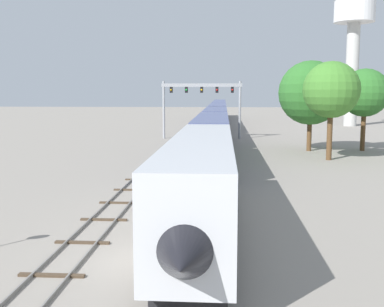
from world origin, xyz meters
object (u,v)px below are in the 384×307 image
(trackside_tree_mid, at_px, (365,93))
(trackside_tree_right, at_px, (331,90))
(passenger_train, at_px, (217,119))
(signal_gantry, at_px, (202,97))
(trackside_tree_left, at_px, (311,93))
(water_tower, at_px, (354,27))

(trackside_tree_mid, bearing_deg, trackside_tree_right, -125.10)
(passenger_train, xyz_separation_m, signal_gantry, (-2.25, -5.37, 3.72))
(passenger_train, height_order, signal_gantry, signal_gantry)
(signal_gantry, bearing_deg, trackside_tree_left, -45.83)
(trackside_tree_mid, height_order, trackside_tree_right, trackside_tree_right)
(passenger_train, xyz_separation_m, trackside_tree_mid, (17.85, -18.84, 4.31))
(trackside_tree_left, bearing_deg, passenger_train, 120.39)
(signal_gantry, xyz_separation_m, trackside_tree_right, (14.34, -21.67, 0.91))
(passenger_train, height_order, water_tower, water_tower)
(water_tower, height_order, trackside_tree_mid, water_tower)
(trackside_tree_left, height_order, trackside_tree_mid, trackside_tree_left)
(passenger_train, xyz_separation_m, water_tower, (27.33, 23.40, 17.44))
(passenger_train, xyz_separation_m, trackside_tree_left, (11.38, -19.40, 4.33))
(water_tower, distance_m, trackside_tree_mid, 45.25)
(signal_gantry, distance_m, trackside_tree_left, 19.57)
(passenger_train, relative_size, trackside_tree_left, 11.87)
(trackside_tree_left, bearing_deg, signal_gantry, 134.17)
(passenger_train, height_order, trackside_tree_left, trackside_tree_left)
(water_tower, height_order, trackside_tree_left, water_tower)
(passenger_train, relative_size, signal_gantry, 10.56)
(signal_gantry, relative_size, trackside_tree_left, 1.12)
(trackside_tree_mid, bearing_deg, water_tower, 77.36)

